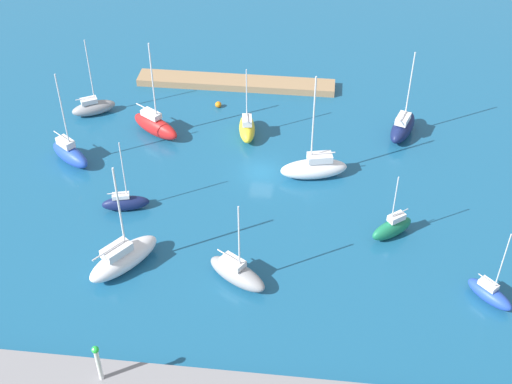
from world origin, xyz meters
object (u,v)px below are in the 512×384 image
Objects in this scene: sailboat_navy_off_beacon at (125,203)px; sailboat_blue_far_south at (490,293)px; sailboat_gray_lone_north at (93,107)px; sailboat_green_lone_south at (392,228)px; harbor_beacon at (98,361)px; sailboat_red_mid_basin at (155,125)px; sailboat_white_center_basin at (123,258)px; sailboat_blue_along_channel at (70,153)px; sailboat_yellow_outer_mooring at (247,128)px; sailboat_white_by_breakwater at (314,168)px; pier_dock at (236,83)px; sailboat_navy_east_end at (403,127)px; mooring_buoy_orange at (218,105)px; sailboat_gray_far_north at (237,273)px.

sailboat_blue_far_south is at bearing -27.69° from sailboat_navy_off_beacon.
sailboat_green_lone_south is at bearing -57.20° from sailboat_gray_lone_north.
harbor_beacon is 0.32× the size of sailboat_red_mid_basin.
sailboat_white_center_basin is 32.84m from sailboat_blue_far_south.
sailboat_white_center_basin is 1.37× the size of sailboat_navy_off_beacon.
sailboat_blue_along_channel reaches higher than sailboat_navy_off_beacon.
sailboat_yellow_outer_mooring is 20.14m from sailboat_blue_along_channel.
sailboat_white_by_breakwater reaches higher than sailboat_gray_lone_north.
sailboat_yellow_outer_mooring reaches higher than sailboat_navy_off_beacon.
pier_dock is at bearing -92.78° from sailboat_green_lone_south.
harbor_beacon is at bearing 3.40° from sailboat_green_lone_south.
sailboat_navy_east_end reaches higher than pier_dock.
pier_dock reaches higher than mooring_buoy_orange.
sailboat_white_center_basin is 25.69m from sailboat_green_lone_south.
sailboat_white_by_breakwater is 15.80× the size of mooring_buoy_orange.
sailboat_navy_off_beacon is (34.82, -8.43, 0.09)m from sailboat_blue_far_south.
sailboat_white_center_basin reaches higher than sailboat_gray_lone_north.
sailboat_white_center_basin is (1.81, -13.05, -2.21)m from harbor_beacon.
sailboat_gray_lone_north is 28.86m from sailboat_white_by_breakwater.
sailboat_yellow_outer_mooring is 11.03× the size of mooring_buoy_orange.
mooring_buoy_orange is at bearing -84.33° from sailboat_green_lone_south.
sailboat_red_mid_basin is 1.06× the size of sailboat_blue_along_channel.
sailboat_gray_far_north reaches higher than sailboat_green_lone_south.
sailboat_red_mid_basin is at bearing 74.96° from sailboat_blue_along_channel.
sailboat_red_mid_basin is at bearing 85.75° from sailboat_yellow_outer_mooring.
sailboat_white_center_basin is at bearing 150.45° from sailboat_yellow_outer_mooring.
sailboat_gray_lone_north is 0.80× the size of sailboat_white_by_breakwater.
pier_dock is at bearing -72.23° from sailboat_white_by_breakwater.
sailboat_white_by_breakwater reaches higher than mooring_buoy_orange.
pier_dock is 11.69m from sailboat_yellow_outer_mooring.
sailboat_green_lone_south is 16.06m from sailboat_gray_far_north.
sailboat_green_lone_south is 0.82× the size of sailboat_gray_far_north.
harbor_beacon is 0.33× the size of sailboat_white_center_basin.
sailboat_yellow_outer_mooring is at bearing -53.67° from sailboat_white_by_breakwater.
mooring_buoy_orange is at bearing 100.22° from sailboat_navy_east_end.
sailboat_gray_lone_north is 19.32m from sailboat_yellow_outer_mooring.
sailboat_blue_far_south is 0.89× the size of sailboat_gray_far_north.
sailboat_gray_far_north is (-12.57, 22.29, -0.25)m from sailboat_red_mid_basin.
sailboat_navy_off_beacon is at bearing 50.08° from sailboat_white_center_basin.
sailboat_gray_far_north reaches higher than sailboat_blue_far_south.
harbor_beacon is 13.36m from sailboat_white_center_basin.
sailboat_gray_lone_north is 1.19× the size of sailboat_navy_off_beacon.
sailboat_gray_far_north is (-1.92, 23.09, -0.15)m from sailboat_yellow_outer_mooring.
mooring_buoy_orange is (-6.35, -6.68, -0.87)m from sailboat_red_mid_basin.
sailboat_gray_lone_north reaches higher than sailboat_navy_off_beacon.
sailboat_white_center_basin is at bearing -150.10° from sailboat_gray_far_north.
sailboat_navy_east_end is 1.29× the size of sailboat_navy_off_beacon.
sailboat_navy_off_beacon is (3.79, -21.14, -2.55)m from harbor_beacon.
sailboat_blue_along_channel is (34.83, -8.22, 0.13)m from sailboat_green_lone_south.
sailboat_navy_east_end reaches higher than sailboat_green_lone_south.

